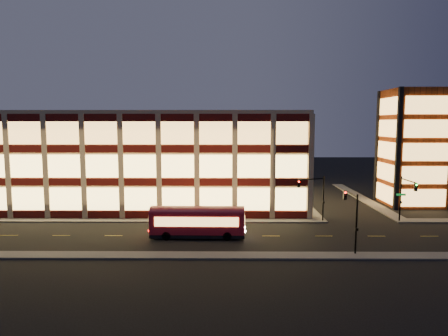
{
  "coord_description": "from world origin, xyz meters",
  "views": [
    {
      "loc": [
        10.95,
        -50.32,
        12.79
      ],
      "look_at": [
        10.54,
        8.0,
        6.22
      ],
      "focal_mm": 32.0,
      "sensor_mm": 36.0,
      "label": 1
    }
  ],
  "objects": [
    {
      "name": "traffic_signal_right",
      "position": [
        33.5,
        -0.62,
        4.1
      ],
      "size": [
        1.2,
        4.37,
        6.0
      ],
      "color": "black",
      "rests_on": "ground"
    },
    {
      "name": "traffic_signal_near",
      "position": [
        23.5,
        -11.03,
        4.13
      ],
      "size": [
        0.32,
        4.45,
        6.0
      ],
      "color": "black",
      "rests_on": "ground"
    },
    {
      "name": "trolley_bus",
      "position": [
        7.66,
        -6.53,
        1.97
      ],
      "size": [
        10.51,
        2.86,
        3.55
      ],
      "rotation": [
        0.0,
        0.0,
        -0.01
      ],
      "color": "maroon",
      "rests_on": "ground"
    },
    {
      "name": "sidewalk_office_south",
      "position": [
        -3.0,
        1.0,
        0.07
      ],
      "size": [
        54.0,
        2.0,
        0.15
      ],
      "primitive_type": "cube",
      "color": "#514F4C",
      "rests_on": "ground"
    },
    {
      "name": "ground",
      "position": [
        0.0,
        0.0,
        0.0
      ],
      "size": [
        200.0,
        200.0,
        0.0
      ],
      "primitive_type": "plane",
      "color": "black",
      "rests_on": "ground"
    },
    {
      "name": "office_building",
      "position": [
        -2.91,
        16.91,
        7.25
      ],
      "size": [
        50.45,
        30.45,
        14.5
      ],
      "color": "tan",
      "rests_on": "ground"
    },
    {
      "name": "sidewalk_tower_south",
      "position": [
        40.0,
        1.0,
        0.07
      ],
      "size": [
        14.0,
        2.0,
        0.15
      ],
      "primitive_type": "cube",
      "color": "#514F4C",
      "rests_on": "ground"
    },
    {
      "name": "sidewalk_near",
      "position": [
        0.0,
        -13.0,
        0.07
      ],
      "size": [
        100.0,
        2.0,
        0.15
      ],
      "primitive_type": "cube",
      "color": "#514F4C",
      "rests_on": "ground"
    },
    {
      "name": "traffic_signal_far",
      "position": [
        22.21,
        0.24,
        4.11
      ],
      "size": [
        3.79,
        1.87,
        6.0
      ],
      "color": "black",
      "rests_on": "ground"
    },
    {
      "name": "stair_tower",
      "position": [
        39.95,
        11.95,
        8.99
      ],
      "size": [
        8.6,
        8.6,
        18.0
      ],
      "color": "#8C3814",
      "rests_on": "ground"
    },
    {
      "name": "sidewalk_office_east",
      "position": [
        23.0,
        17.0,
        0.07
      ],
      "size": [
        2.0,
        30.0,
        0.15
      ],
      "primitive_type": "cube",
      "color": "#514F4C",
      "rests_on": "ground"
    },
    {
      "name": "sidewalk_tower_west",
      "position": [
        34.0,
        17.0,
        0.07
      ],
      "size": [
        2.0,
        30.0,
        0.15
      ],
      "primitive_type": "cube",
      "color": "#514F4C",
      "rests_on": "ground"
    }
  ]
}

